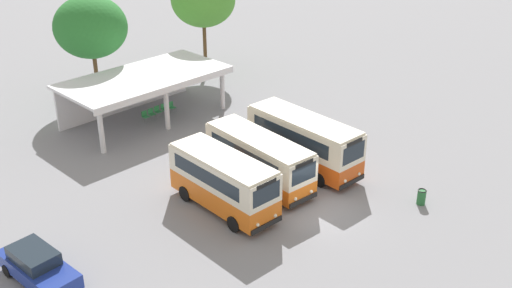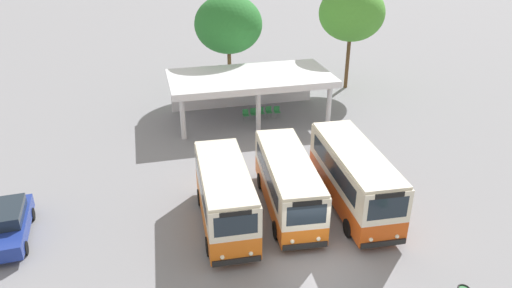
{
  "view_description": "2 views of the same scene",
  "coord_description": "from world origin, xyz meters",
  "views": [
    {
      "loc": [
        -22.17,
        -17.07,
        17.73
      ],
      "look_at": [
        1.86,
        6.76,
        1.22
      ],
      "focal_mm": 41.9,
      "sensor_mm": 36.0,
      "label": 1
    },
    {
      "loc": [
        -6.56,
        -15.15,
        14.04
      ],
      "look_at": [
        -0.79,
        8.29,
        2.22
      ],
      "focal_mm": 33.1,
      "sensor_mm": 36.0,
      "label": 2
    }
  ],
  "objects": [
    {
      "name": "city_bus_second_in_row",
      "position": [
        0.02,
        4.69,
        1.67
      ],
      "size": [
        2.83,
        7.73,
        3.0
      ],
      "color": "black",
      "rests_on": "ground"
    },
    {
      "name": "roadside_tree_east_of_canopy",
      "position": [
        10.86,
        22.03,
        6.54
      ],
      "size": [
        5.5,
        5.5,
        8.89
      ],
      "color": "brown",
      "rests_on": "ground"
    },
    {
      "name": "waiting_chair_fourth_seat",
      "position": [
        2.36,
        16.99,
        0.52
      ],
      "size": [
        0.45,
        0.45,
        0.86
      ],
      "color": "slate",
      "rests_on": "ground"
    },
    {
      "name": "litter_bin_apron",
      "position": [
        4.69,
        -3.46,
        0.46
      ],
      "size": [
        0.49,
        0.49,
        0.9
      ],
      "color": "#266633",
      "rests_on": "ground"
    },
    {
      "name": "parked_car_flank",
      "position": [
        -13.59,
        5.5,
        0.83
      ],
      "size": [
        2.04,
        4.67,
        1.62
      ],
      "color": "black",
      "rests_on": "ground"
    },
    {
      "name": "ground_plane",
      "position": [
        0.0,
        0.0,
        0.0
      ],
      "size": [
        180.0,
        180.0,
        0.0
      ],
      "primitive_type": "plane",
      "color": "gray"
    },
    {
      "name": "waiting_chair_middle_seat",
      "position": [
        1.75,
        16.97,
        0.52
      ],
      "size": [
        0.45,
        0.45,
        0.86
      ],
      "color": "slate",
      "rests_on": "ground"
    },
    {
      "name": "waiting_chair_second_from_end",
      "position": [
        1.13,
        16.89,
        0.52
      ],
      "size": [
        0.45,
        0.45,
        0.86
      ],
      "color": "slate",
      "rests_on": "ground"
    },
    {
      "name": "waiting_chair_end_by_column",
      "position": [
        0.52,
        16.83,
        0.52
      ],
      "size": [
        0.45,
        0.45,
        0.86
      ],
      "color": "slate",
      "rests_on": "ground"
    },
    {
      "name": "city_bus_middle_cream",
      "position": [
        3.41,
        4.17,
        1.83
      ],
      "size": [
        2.71,
        8.04,
        3.31
      ],
      "color": "black",
      "rests_on": "ground"
    },
    {
      "name": "city_bus_nearest_orange",
      "position": [
        -3.38,
        4.06,
        1.77
      ],
      "size": [
        2.6,
        6.97,
        3.19
      ],
      "color": "black",
      "rests_on": "ground"
    },
    {
      "name": "roadside_tree_behind_canopy",
      "position": [
        0.53,
        23.07,
        5.91
      ],
      "size": [
        5.55,
        5.55,
        8.28
      ],
      "color": "brown",
      "rests_on": "ground"
    },
    {
      "name": "waiting_chair_fifth_seat",
      "position": [
        2.97,
        16.87,
        0.52
      ],
      "size": [
        0.45,
        0.45,
        0.86
      ],
      "color": "slate",
      "rests_on": "ground"
    },
    {
      "name": "terminal_canopy",
      "position": [
        0.98,
        17.88,
        2.67
      ],
      "size": [
        11.91,
        6.01,
        3.4
      ],
      "color": "silver",
      "rests_on": "ground"
    }
  ]
}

